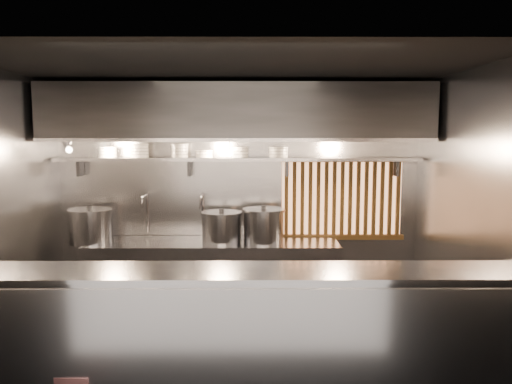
{
  "coord_description": "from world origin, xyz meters",
  "views": [
    {
      "loc": [
        0.19,
        -4.75,
        2.19
      ],
      "look_at": [
        0.22,
        0.55,
        1.57
      ],
      "focal_mm": 35.0,
      "sensor_mm": 36.0,
      "label": 1
    }
  ],
  "objects_px": {
    "heat_lamp": "(67,145)",
    "stock_pot_mid": "(222,227)",
    "pendant_bulb": "(229,153)",
    "stock_pot_right": "(264,225)",
    "stock_pot_left": "(90,226)"
  },
  "relations": [
    {
      "from": "stock_pot_left",
      "to": "stock_pot_right",
      "type": "relative_size",
      "value": 0.93
    },
    {
      "from": "heat_lamp",
      "to": "stock_pot_left",
      "type": "height_order",
      "value": "heat_lamp"
    },
    {
      "from": "stock_pot_left",
      "to": "stock_pot_mid",
      "type": "bearing_deg",
      "value": 1.04
    },
    {
      "from": "stock_pot_right",
      "to": "pendant_bulb",
      "type": "bearing_deg",
      "value": 164.86
    },
    {
      "from": "heat_lamp",
      "to": "stock_pot_right",
      "type": "relative_size",
      "value": 0.52
    },
    {
      "from": "heat_lamp",
      "to": "stock_pot_mid",
      "type": "bearing_deg",
      "value": 8.63
    },
    {
      "from": "stock_pot_left",
      "to": "stock_pot_right",
      "type": "height_order",
      "value": "same"
    },
    {
      "from": "pendant_bulb",
      "to": "stock_pot_left",
      "type": "relative_size",
      "value": 0.3
    },
    {
      "from": "heat_lamp",
      "to": "stock_pot_mid",
      "type": "height_order",
      "value": "heat_lamp"
    },
    {
      "from": "pendant_bulb",
      "to": "stock_pot_left",
      "type": "bearing_deg",
      "value": -175.87
    },
    {
      "from": "heat_lamp",
      "to": "pendant_bulb",
      "type": "distance_m",
      "value": 1.83
    },
    {
      "from": "stock_pot_right",
      "to": "stock_pot_mid",
      "type": "bearing_deg",
      "value": 177.68
    },
    {
      "from": "heat_lamp",
      "to": "pendant_bulb",
      "type": "relative_size",
      "value": 1.87
    },
    {
      "from": "pendant_bulb",
      "to": "stock_pot_right",
      "type": "bearing_deg",
      "value": -15.14
    },
    {
      "from": "pendant_bulb",
      "to": "stock_pot_mid",
      "type": "bearing_deg",
      "value": -135.82
    }
  ]
}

